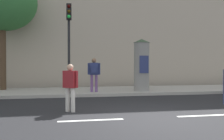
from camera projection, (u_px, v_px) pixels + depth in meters
ground_plane at (151, 118)px, 7.08m from camera, size 80.00×80.00×0.00m
sidewalk_curb at (108, 91)px, 13.95m from camera, size 36.00×4.00×0.15m
lane_markings at (151, 118)px, 7.08m from camera, size 25.80×0.16×0.01m
building_backdrop at (97, 7)px, 18.76m from camera, size 36.00×5.00×11.88m
traffic_light at (69, 34)px, 11.76m from camera, size 0.24×0.45×4.25m
poster_column at (142, 65)px, 13.12m from camera, size 0.89×0.89×2.76m
street_tree at (2, 2)px, 13.71m from camera, size 3.73×3.73×6.46m
pedestrian_near_pole at (70, 84)px, 8.01m from camera, size 0.49×0.45×1.54m
pedestrian_with_bag at (94, 72)px, 12.63m from camera, size 0.64×0.41×1.72m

